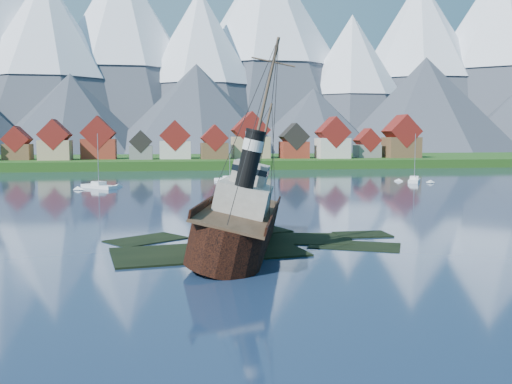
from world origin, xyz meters
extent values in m
plane|color=#182944|center=(0.00, 0.00, 0.00)|extent=(1400.00, 1400.00, 0.00)
cube|color=black|center=(-3.00, -2.00, -0.32)|extent=(19.08, 11.42, 1.00)
cube|color=black|center=(6.00, 4.00, -0.38)|extent=(15.15, 9.76, 1.00)
cube|color=black|center=(2.00, 9.00, -0.28)|extent=(11.45, 9.06, 1.00)
cube|color=black|center=(12.00, -1.00, -0.42)|extent=(10.27, 8.34, 1.00)
cube|color=black|center=(-9.00, 6.00, -0.40)|extent=(9.42, 8.68, 1.00)
cube|color=black|center=(15.00, 5.00, -0.35)|extent=(6.00, 4.00, 1.00)
cube|color=#144012|center=(0.00, 170.00, 0.00)|extent=(600.00, 80.00, 3.20)
cube|color=#3F3D38|center=(0.00, 132.00, 0.00)|extent=(600.00, 2.50, 2.00)
cube|color=brown|center=(-56.00, 153.00, 5.75)|extent=(9.00, 8.00, 5.50)
cube|color=maroon|center=(-56.00, 153.00, 10.12)|extent=(9.16, 8.16, 9.16)
cube|color=tan|center=(-43.00, 150.00, 6.40)|extent=(10.50, 9.00, 6.80)
cube|color=maroon|center=(-43.00, 150.00, 11.69)|extent=(10.69, 9.18, 10.69)
cube|color=maroon|center=(-29.00, 156.00, 6.60)|extent=(12.00, 8.50, 7.20)
cube|color=maroon|center=(-29.00, 156.00, 12.36)|extent=(12.22, 8.67, 12.22)
cube|color=slate|center=(-14.00, 151.00, 5.40)|extent=(8.00, 7.00, 4.80)
cube|color=black|center=(-14.00, 151.00, 9.24)|extent=(8.15, 7.14, 8.15)
cube|color=beige|center=(-2.00, 154.00, 6.20)|extent=(11.00, 9.50, 6.40)
cube|color=maroon|center=(-2.00, 154.00, 11.38)|extent=(11.20, 9.69, 11.20)
cube|color=brown|center=(12.00, 150.00, 5.90)|extent=(9.50, 8.00, 5.80)
cube|color=maroon|center=(12.00, 150.00, 10.51)|extent=(9.67, 8.16, 9.67)
cube|color=tan|center=(26.00, 155.00, 7.00)|extent=(13.50, 10.00, 8.00)
cube|color=maroon|center=(26.00, 155.00, 13.43)|extent=(13.75, 10.20, 13.75)
cube|color=maroon|center=(42.00, 152.00, 6.10)|extent=(10.00, 8.50, 6.20)
cube|color=black|center=(42.00, 152.00, 11.00)|extent=(10.18, 8.67, 10.18)
cube|color=beige|center=(56.00, 149.00, 6.75)|extent=(11.50, 9.00, 7.50)
cube|color=maroon|center=(56.00, 149.00, 12.57)|extent=(11.71, 9.18, 11.71)
cube|color=slate|center=(71.00, 153.00, 5.50)|extent=(9.00, 7.50, 5.00)
cube|color=maroon|center=(71.00, 153.00, 9.62)|extent=(9.16, 7.65, 9.16)
cube|color=brown|center=(84.00, 151.00, 6.90)|extent=(12.50, 10.00, 7.80)
cube|color=maroon|center=(84.00, 151.00, 13.05)|extent=(12.73, 10.20, 12.73)
cone|color=#2D333D|center=(-100.00, 455.00, 73.00)|extent=(180.00, 180.00, 150.00)
cone|color=white|center=(-100.00, 455.00, 103.00)|extent=(111.60, 111.60, 90.00)
cone|color=#2D333D|center=(-40.00, 495.00, 88.00)|extent=(210.00, 210.00, 180.00)
cone|color=white|center=(-40.00, 495.00, 124.00)|extent=(130.20, 130.20, 108.00)
cone|color=#2D333D|center=(30.00, 470.00, 70.50)|extent=(170.00, 170.00, 145.00)
cone|color=white|center=(30.00, 470.00, 99.50)|extent=(105.40, 105.40, 87.00)
cone|color=#2D333D|center=(100.00, 515.00, 98.00)|extent=(240.00, 240.00, 200.00)
cone|color=white|center=(100.00, 515.00, 138.00)|extent=(148.80, 148.80, 120.00)
cone|color=#2D333D|center=(170.00, 460.00, 60.50)|extent=(150.00, 150.00, 125.00)
cone|color=white|center=(170.00, 460.00, 85.50)|extent=(93.00, 93.00, 75.00)
cone|color=#2D333D|center=(250.00, 490.00, 83.00)|extent=(200.00, 200.00, 170.00)
cone|color=white|center=(250.00, 490.00, 117.00)|extent=(124.00, 124.00, 102.00)
cone|color=#2D333D|center=(330.00, 475.00, 93.00)|extent=(230.00, 230.00, 190.00)
cone|color=white|center=(330.00, 475.00, 131.00)|extent=(142.60, 142.60, 114.00)
cone|color=#2D333D|center=(-70.00, 374.00, 27.00)|extent=(120.00, 120.00, 58.00)
cone|color=#2D333D|center=(20.00, 369.00, 31.00)|extent=(136.00, 136.00, 66.00)
cone|color=#2D333D|center=(110.00, 373.00, 23.00)|extent=(110.00, 110.00, 50.00)
cone|color=#2D333D|center=(200.00, 370.00, 35.50)|extent=(150.00, 150.00, 75.00)
cube|color=black|center=(-0.34, -0.72, 2.06)|extent=(6.35, 18.30, 3.81)
cone|color=black|center=(-0.34, 11.15, 2.06)|extent=(6.35, 6.35, 6.35)
cylinder|color=black|center=(-0.34, -9.87, 2.06)|extent=(6.35, 6.35, 3.81)
cube|color=#4C3826|center=(-0.34, -0.72, 4.05)|extent=(6.23, 24.14, 0.23)
cube|color=black|center=(-3.39, -0.72, 4.46)|extent=(0.18, 23.38, 0.82)
cube|color=black|center=(2.71, -0.72, 4.46)|extent=(0.18, 23.38, 0.82)
cube|color=#ADA89E|center=(-0.34, -2.08, 5.41)|extent=(4.72, 7.71, 2.72)
cube|color=#ADA89E|center=(-0.34, -1.17, 7.77)|extent=(3.27, 3.63, 2.00)
cylinder|color=black|center=(-0.34, -5.08, 9.32)|extent=(1.72, 1.72, 5.08)
cylinder|color=silver|center=(-0.34, -5.08, 10.59)|extent=(1.82, 1.82, 1.00)
cylinder|color=#473828|center=(-0.34, 6.54, 9.59)|extent=(0.25, 0.25, 10.89)
cylinder|color=#473828|center=(-0.34, -2.99, 14.67)|extent=(0.29, 0.29, 11.80)
cube|color=white|center=(-20.49, 70.01, 0.11)|extent=(8.20, 8.61, 1.27)
cube|color=white|center=(-20.49, 70.01, 1.11)|extent=(3.34, 3.38, 0.74)
cylinder|color=gray|center=(-20.49, 70.01, 6.24)|extent=(0.15, 0.15, 10.99)
cube|color=white|center=(53.65, 74.25, 0.11)|extent=(6.40, 8.97, 1.27)
cube|color=white|center=(53.65, 74.25, 1.12)|extent=(2.97, 3.18, 0.74)
cylinder|color=gray|center=(53.65, 74.25, 6.27)|extent=(0.15, 0.15, 11.05)
cube|color=white|center=(9.38, 82.43, 0.10)|extent=(6.96, 10.49, 1.25)
cube|color=white|center=(9.38, 82.43, 1.09)|extent=(3.35, 3.63, 0.73)
cylinder|color=gray|center=(9.38, 82.43, 6.14)|extent=(0.15, 0.15, 10.83)
cube|color=white|center=(14.45, 90.10, 0.11)|extent=(7.61, 10.81, 1.35)
cube|color=white|center=(14.45, 90.10, 1.18)|extent=(3.56, 3.81, 0.79)
cylinder|color=gray|center=(14.45, 90.10, 6.64)|extent=(0.16, 0.16, 11.71)
camera|label=1|loc=(-7.45, -55.72, 11.12)|focal=40.00mm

